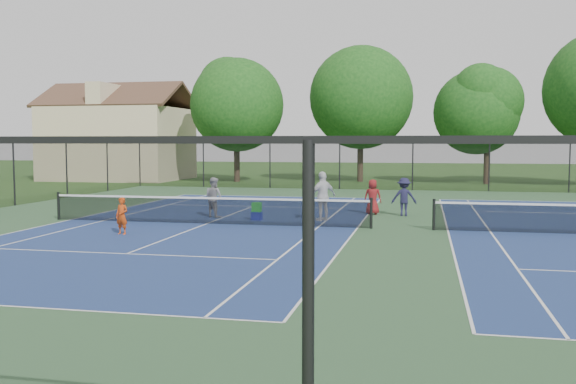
% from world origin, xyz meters
% --- Properties ---
extents(ground, '(140.00, 140.00, 0.00)m').
position_xyz_m(ground, '(0.00, 0.00, 0.00)').
color(ground, '#234716').
rests_on(ground, ground).
extents(court_pad, '(36.00, 36.00, 0.01)m').
position_xyz_m(court_pad, '(0.00, 0.00, 0.00)').
color(court_pad, '#2F532E').
rests_on(court_pad, ground).
extents(tennis_court_left, '(12.00, 23.83, 1.07)m').
position_xyz_m(tennis_court_left, '(-7.00, 0.00, 0.10)').
color(tennis_court_left, navy).
rests_on(tennis_court_left, ground).
extents(perimeter_fence, '(36.08, 36.08, 3.02)m').
position_xyz_m(perimeter_fence, '(0.00, 0.00, 1.60)').
color(perimeter_fence, black).
rests_on(perimeter_fence, ground).
extents(tree_back_a, '(6.80, 6.80, 9.15)m').
position_xyz_m(tree_back_a, '(-13.00, 24.00, 6.04)').
color(tree_back_a, '#2D2116').
rests_on(tree_back_a, ground).
extents(tree_back_b, '(7.60, 7.60, 10.03)m').
position_xyz_m(tree_back_b, '(-4.00, 26.00, 6.60)').
color(tree_back_b, '#2D2116').
rests_on(tree_back_b, ground).
extents(tree_back_c, '(6.00, 6.00, 8.40)m').
position_xyz_m(tree_back_c, '(5.00, 25.00, 5.48)').
color(tree_back_c, '#2D2116').
rests_on(tree_back_c, ground).
extents(clapboard_house, '(10.80, 8.10, 7.65)m').
position_xyz_m(clapboard_house, '(-23.00, 25.00, 3.09)').
color(clapboard_house, tan).
rests_on(clapboard_house, ground).
extents(child_player, '(0.49, 0.38, 1.21)m').
position_xyz_m(child_player, '(-8.79, -3.06, 0.60)').
color(child_player, '#CB3F0D').
rests_on(child_player, ground).
extents(instructor, '(0.95, 0.87, 1.58)m').
position_xyz_m(instructor, '(-7.41, 2.04, 0.79)').
color(instructor, gray).
rests_on(instructor, ground).
extents(bystander_a, '(1.10, 1.10, 1.87)m').
position_xyz_m(bystander_a, '(-3.00, 1.77, 0.94)').
color(bystander_a, silver).
rests_on(bystander_a, ground).
extents(bystander_b, '(1.02, 0.61, 1.54)m').
position_xyz_m(bystander_b, '(-0.07, 4.06, 0.77)').
color(bystander_b, '#1B1A39').
rests_on(bystander_b, ground).
extents(bystander_c, '(0.73, 0.49, 1.46)m').
position_xyz_m(bystander_c, '(-1.34, 4.33, 0.73)').
color(bystander_c, maroon).
rests_on(bystander_c, ground).
extents(ball_crate, '(0.41, 0.31, 0.32)m').
position_xyz_m(ball_crate, '(-5.51, 1.47, 0.16)').
color(ball_crate, '#152294').
rests_on(ball_crate, ground).
extents(ball_hopper, '(0.35, 0.27, 0.36)m').
position_xyz_m(ball_hopper, '(-5.51, 1.47, 0.50)').
color(ball_hopper, green).
rests_on(ball_hopper, ball_crate).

